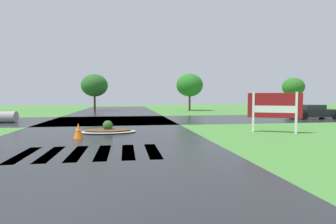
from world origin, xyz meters
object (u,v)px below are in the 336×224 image
estate_billboard (274,107)px  median_island (108,130)px  car_blue_compact (313,112)px  traffic_cone (78,131)px

estate_billboard → median_island: 9.38m
car_blue_compact → traffic_cone: size_ratio=6.00×
median_island → car_blue_compact: size_ratio=0.70×
estate_billboard → car_blue_compact: (8.65, 8.26, -0.83)m
estate_billboard → median_island: bearing=17.7°
estate_billboard → traffic_cone: estate_billboard is taller
car_blue_compact → traffic_cone: bearing=-153.6°
estate_billboard → traffic_cone: 10.50m
median_island → estate_billboard: bearing=-9.3°
median_island → traffic_cone: traffic_cone is taller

